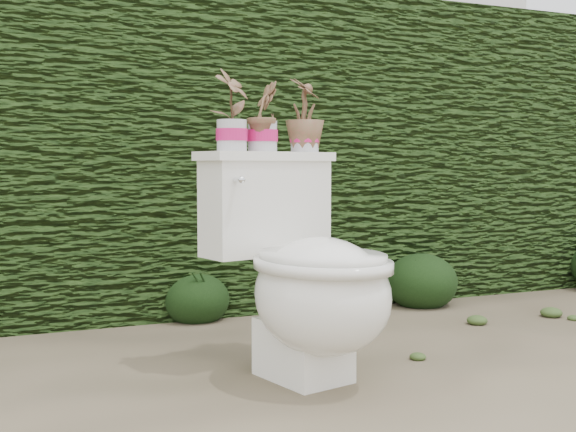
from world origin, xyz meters
name	(u,v)px	position (x,y,z in m)	size (l,w,h in m)	color
ground	(302,385)	(0.00, 0.00, 0.00)	(60.00, 60.00, 0.00)	gray
hedge	(179,152)	(0.00, 1.60, 0.80)	(8.00, 1.00, 1.60)	#2F4D19
house_wall	(131,51)	(0.60, 6.00, 2.00)	(8.00, 3.50, 4.00)	silver
toilet	(307,276)	(0.04, 0.04, 0.36)	(0.60, 0.76, 0.78)	white
potted_plant_left	(232,112)	(-0.16, 0.24, 0.91)	(0.15, 0.10, 0.28)	#1F6322
potted_plant_center	(262,118)	(-0.03, 0.27, 0.90)	(0.13, 0.11, 0.24)	#1F6322
potted_plant_right	(305,118)	(0.15, 0.32, 0.91)	(0.15, 0.15, 0.26)	#1F6322
liriope_clump_2	(196,293)	(-0.04, 1.12, 0.13)	(0.31, 0.31, 0.25)	#1B3312
liriope_clump_3	(421,276)	(1.14, 1.01, 0.15)	(0.38, 0.38, 0.30)	#1B3312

